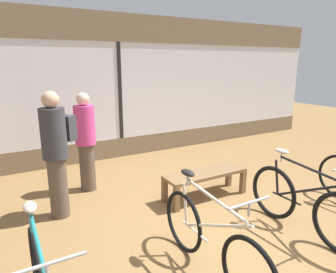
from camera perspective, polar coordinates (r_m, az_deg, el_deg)
The scene contains 7 objects.
ground_plane at distance 4.12m, azimuth 12.58°, elevation -18.08°, with size 24.00×24.00×0.00m, color olive.
shop_back_wall at distance 6.89m, azimuth -9.24°, elevation 9.39°, with size 12.00×0.08×3.20m.
bicycle_left at distance 3.26m, azimuth 8.10°, elevation -19.05°, with size 0.46×1.78×1.04m.
bicycle_right at distance 4.28m, azimuth 24.40°, elevation -11.66°, with size 0.46×1.75×1.06m.
display_bench at distance 4.94m, azimuth 7.12°, elevation -7.58°, with size 1.40×0.44×0.44m.
customer_near_rack at distance 4.42m, azimuth -20.52°, elevation -2.57°, with size 0.56×0.49×1.80m.
customer_by_window at distance 5.23m, azimuth -15.42°, elevation -0.71°, with size 0.36×0.36×1.69m.
Camera 1 is at (-2.44, -2.52, 2.17)m, focal length 32.00 mm.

